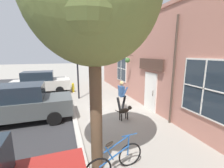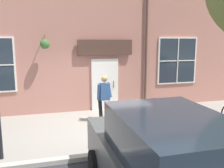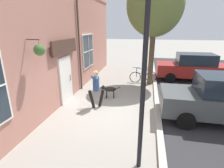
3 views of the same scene
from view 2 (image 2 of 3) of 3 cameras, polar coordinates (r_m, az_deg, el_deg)
name	(u,v)px [view 2 (image 2 of 3)]	position (r m, az deg, el deg)	size (l,w,h in m)	color
ground_plane	(101,128)	(8.25, -2.48, -10.11)	(90.00, 90.00, 0.00)	gray
storefront_facade	(88,44)	(10.05, -5.52, 8.98)	(0.95, 18.00, 5.34)	#B27566
pedestrian_walking	(104,94)	(8.60, -1.74, -2.39)	(0.68, 0.55, 1.66)	black
dog_on_leash	(139,110)	(8.80, 6.14, -5.86)	(0.98, 0.37, 0.66)	black
parked_car_mid_block	(167,166)	(4.23, 12.40, -17.90)	(4.31, 1.95, 1.75)	#474C4C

